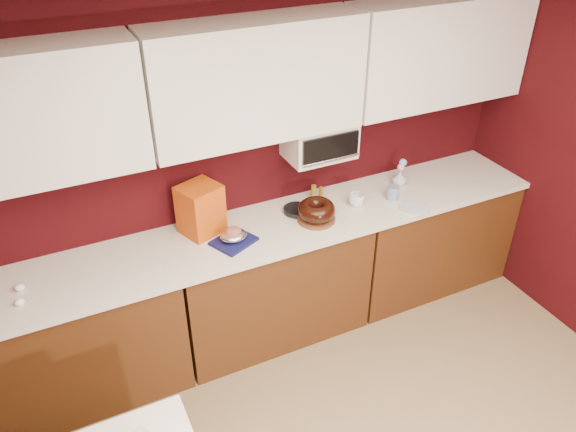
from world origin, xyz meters
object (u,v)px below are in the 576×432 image
(foil_ham_nest, at_px, (233,235))
(coffee_mug, at_px, (356,199))
(blue_jar, at_px, (393,193))
(toaster_oven, at_px, (319,139))
(bundt_cake, at_px, (317,210))
(pandoro_box, at_px, (201,209))
(flower_vase, at_px, (400,177))

(foil_ham_nest, distance_m, coffee_mug, 0.93)
(foil_ham_nest, distance_m, blue_jar, 1.21)
(foil_ham_nest, height_order, blue_jar, blue_jar)
(toaster_oven, relative_size, foil_ham_nest, 2.60)
(bundt_cake, height_order, blue_jar, bundt_cake)
(bundt_cake, xyz_separation_m, blue_jar, (0.62, 0.01, -0.03))
(pandoro_box, height_order, coffee_mug, pandoro_box)
(foil_ham_nest, distance_m, flower_vase, 1.38)
(foil_ham_nest, bearing_deg, coffee_mug, 3.22)
(bundt_cake, height_order, foil_ham_nest, bundt_cake)
(blue_jar, height_order, flower_vase, flower_vase)
(toaster_oven, distance_m, blue_jar, 0.68)
(toaster_oven, height_order, pandoro_box, toaster_oven)
(bundt_cake, distance_m, foil_ham_nest, 0.59)
(pandoro_box, xyz_separation_m, blue_jar, (1.34, -0.20, -0.11))
(flower_vase, bearing_deg, foil_ham_nest, -173.38)
(pandoro_box, bearing_deg, toaster_oven, -19.90)
(toaster_oven, relative_size, coffee_mug, 4.30)
(bundt_cake, relative_size, blue_jar, 2.47)
(foil_ham_nest, bearing_deg, blue_jar, 0.54)
(foil_ham_nest, height_order, coffee_mug, coffee_mug)
(coffee_mug, bearing_deg, pandoro_box, 171.55)
(bundt_cake, distance_m, coffee_mug, 0.35)
(toaster_oven, relative_size, blue_jar, 4.41)
(pandoro_box, distance_m, coffee_mug, 1.09)
(foil_ham_nest, bearing_deg, toaster_oven, 17.53)
(bundt_cake, distance_m, pandoro_box, 0.76)
(flower_vase, bearing_deg, pandoro_box, 178.01)
(toaster_oven, bearing_deg, pandoro_box, -178.96)
(pandoro_box, bearing_deg, foil_ham_nest, -78.22)
(bundt_cake, bearing_deg, blue_jar, 0.98)
(foil_ham_nest, relative_size, pandoro_box, 0.52)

